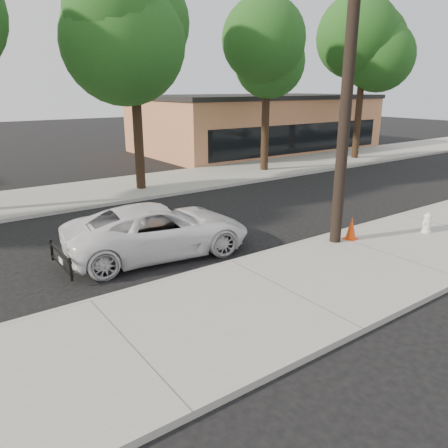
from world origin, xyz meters
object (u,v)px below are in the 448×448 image
(police_cruiser, at_px, (159,230))
(fire_hydrant, at_px, (427,223))
(traffic_cone, at_px, (351,228))
(utility_pole, at_px, (347,89))

(police_cruiser, height_order, fire_hydrant, police_cruiser)
(police_cruiser, distance_m, fire_hydrant, 8.77)
(police_cruiser, height_order, traffic_cone, police_cruiser)
(utility_pole, height_order, fire_hydrant, utility_pole)
(police_cruiser, bearing_deg, fire_hydrant, -107.64)
(utility_pole, relative_size, police_cruiser, 1.66)
(utility_pole, height_order, traffic_cone, utility_pole)
(utility_pole, height_order, police_cruiser, utility_pole)
(fire_hydrant, bearing_deg, traffic_cone, 169.76)
(fire_hydrant, xyz_separation_m, traffic_cone, (-2.57, 1.03, 0.03))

